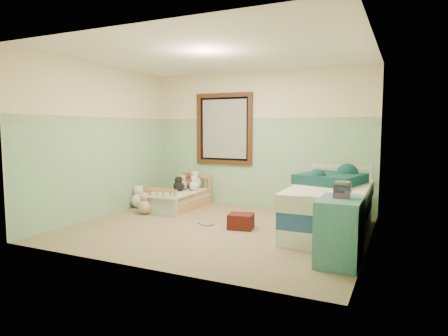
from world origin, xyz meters
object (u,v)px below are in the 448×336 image
at_px(toddler_bed_frame, 180,203).
at_px(twin_bed_frame, 329,225).
at_px(plush_floor_cream, 139,200).
at_px(floor_book, 206,224).
at_px(dresser, 340,231).
at_px(plush_floor_tan, 145,207).
at_px(red_pillow, 241,221).

xyz_separation_m(toddler_bed_frame, twin_bed_frame, (2.82, -0.60, 0.03)).
bearing_deg(plush_floor_cream, floor_book, -18.99).
bearing_deg(twin_bed_frame, dresser, -75.12).
distance_m(toddler_bed_frame, twin_bed_frame, 2.88).
bearing_deg(plush_floor_cream, plush_floor_tan, -42.43).
distance_m(plush_floor_cream, dresser, 4.10).
relative_size(plush_floor_cream, red_pillow, 0.79).
xyz_separation_m(dresser, red_pillow, (-1.53, 0.88, -0.25)).
distance_m(plush_floor_tan, dresser, 3.57).
bearing_deg(toddler_bed_frame, plush_floor_cream, -154.84).
relative_size(plush_floor_tan, twin_bed_frame, 0.13).
bearing_deg(twin_bed_frame, toddler_bed_frame, 168.01).
relative_size(plush_floor_tan, dresser, 0.36).
relative_size(plush_floor_tan, floor_book, 1.09).
bearing_deg(red_pillow, plush_floor_tan, 173.64).
bearing_deg(dresser, plush_floor_cream, 158.87).
distance_m(twin_bed_frame, floor_book, 1.82).
relative_size(toddler_bed_frame, red_pillow, 3.75).
bearing_deg(plush_floor_tan, plush_floor_cream, 137.57).
height_order(toddler_bed_frame, twin_bed_frame, twin_bed_frame).
relative_size(plush_floor_tan, red_pillow, 0.72).
relative_size(twin_bed_frame, red_pillow, 5.48).
distance_m(toddler_bed_frame, floor_book, 1.37).
height_order(dresser, floor_book, dresser).
bearing_deg(plush_floor_tan, toddler_bed_frame, 70.27).
relative_size(dresser, floor_book, 3.04).
relative_size(twin_bed_frame, floor_book, 8.24).
xyz_separation_m(plush_floor_tan, red_pillow, (1.86, -0.21, -0.02)).
bearing_deg(toddler_bed_frame, plush_floor_tan, -109.73).
distance_m(plush_floor_tan, red_pillow, 1.87).
xyz_separation_m(plush_floor_cream, red_pillow, (2.29, -0.60, -0.03)).
bearing_deg(floor_book, toddler_bed_frame, 174.86).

